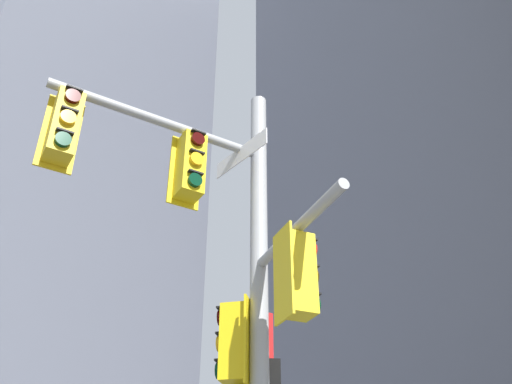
# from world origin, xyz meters

# --- Properties ---
(building_tower_left) EXTENTS (15.01, 15.01, 50.67)m
(building_tower_left) POSITION_xyz_m (-17.77, 9.30, 25.34)
(building_tower_left) COLOR slate
(building_tower_left) RESTS_ON ground
(building_mid_block) EXTENTS (15.22, 15.22, 39.16)m
(building_mid_block) POSITION_xyz_m (0.16, 24.51, 19.58)
(building_mid_block) COLOR slate
(building_mid_block) RESTS_ON ground
(signal_pole_assembly) EXTENTS (3.74, 3.07, 8.24)m
(signal_pole_assembly) POSITION_xyz_m (-0.23, -0.55, 4.81)
(signal_pole_assembly) COLOR #9EA0A3
(signal_pole_assembly) RESTS_ON ground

